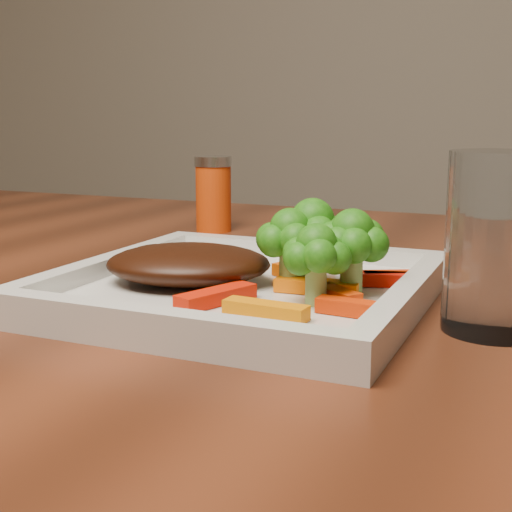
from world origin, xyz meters
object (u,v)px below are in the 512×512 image
at_px(plate, 244,294).
at_px(drinking_glass, 499,243).
at_px(steak, 188,264).
at_px(spice_shaker, 213,194).

distance_m(plate, drinking_glass, 0.19).
relative_size(plate, steak, 2.08).
bearing_deg(spice_shaker, steak, -66.60).
height_order(spice_shaker, drinking_glass, drinking_glass).
distance_m(plate, steak, 0.05).
bearing_deg(steak, plate, 5.52).
xyz_separation_m(steak, spice_shaker, (-0.13, 0.30, 0.02)).
relative_size(plate, drinking_glass, 2.25).
distance_m(spice_shaker, drinking_glass, 0.46).
height_order(plate, steak, steak).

